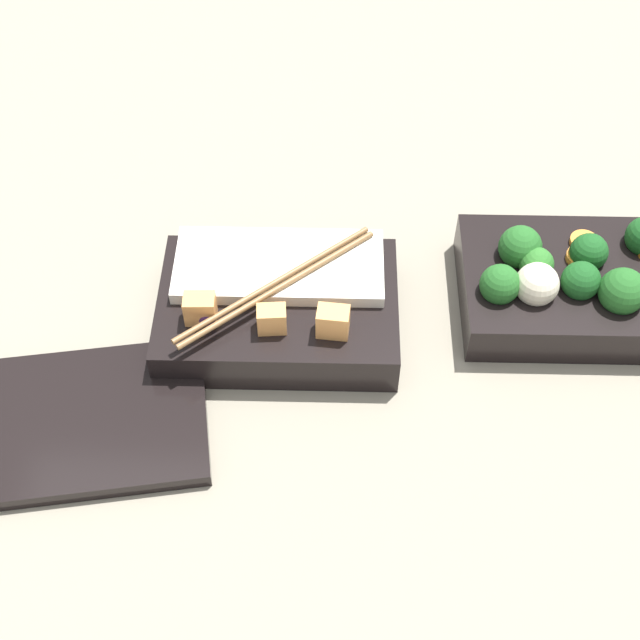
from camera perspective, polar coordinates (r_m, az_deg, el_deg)
The scene contains 4 objects.
ground_plane at distance 0.81m, azimuth 6.39°, elevation 0.02°, with size 3.00×3.00×0.00m, color gray.
bento_tray_vegetable at distance 0.83m, azimuth 16.03°, elevation 2.31°, with size 0.21×0.14×0.07m.
bento_tray_rice at distance 0.78m, azimuth -2.69°, elevation 0.95°, with size 0.21×0.14×0.07m.
bento_lid at distance 0.76m, azimuth -15.00°, elevation -6.32°, with size 0.20×0.14×0.01m, color black.
Camera 1 is at (0.08, 0.50, 0.63)m, focal length 50.00 mm.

